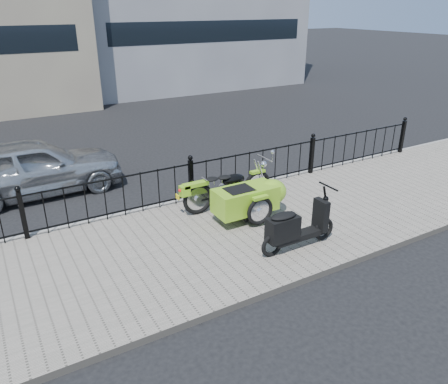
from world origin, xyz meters
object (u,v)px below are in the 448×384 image
motorcycle_sidecar (249,195)px  sedan_car (33,167)px  spare_tire (248,209)px  scooter (295,228)px

motorcycle_sidecar → sedan_car: bearing=134.2°
spare_tire → sedan_car: 5.28m
motorcycle_sidecar → scooter: scooter is taller
scooter → sedan_car: size_ratio=0.40×
scooter → sedan_car: sedan_car is taller
scooter → motorcycle_sidecar: bearing=88.5°
scooter → spare_tire: size_ratio=2.91×
motorcycle_sidecar → spare_tire: bearing=-126.5°
motorcycle_sidecar → spare_tire: size_ratio=4.05×
scooter → spare_tire: scooter is taller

